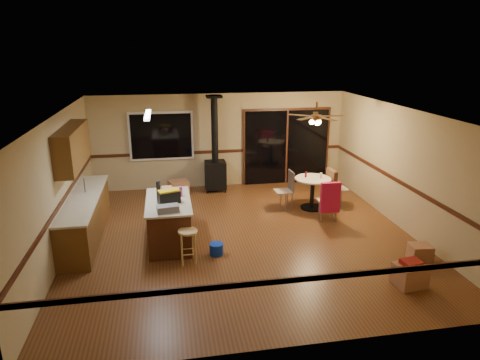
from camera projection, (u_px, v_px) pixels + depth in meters
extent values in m
plane|color=brown|center=(242.00, 236.00, 8.98)|extent=(7.00, 7.00, 0.00)
plane|color=silver|center=(243.00, 113.00, 8.19)|extent=(7.00, 7.00, 0.00)
plane|color=tan|center=(220.00, 141.00, 11.87)|extent=(7.00, 0.00, 7.00)
plane|color=tan|center=(293.00, 259.00, 5.30)|extent=(7.00, 0.00, 7.00)
plane|color=tan|center=(59.00, 187.00, 8.01)|extent=(0.00, 7.00, 7.00)
plane|color=tan|center=(403.00, 169.00, 9.16)|extent=(0.00, 7.00, 7.00)
cube|color=black|center=(161.00, 136.00, 11.50)|extent=(1.72, 0.10, 1.32)
cube|color=black|center=(286.00, 147.00, 12.21)|extent=(2.52, 0.10, 2.10)
cube|color=brown|center=(85.00, 219.00, 8.79)|extent=(0.60, 3.00, 0.86)
cube|color=beige|center=(83.00, 198.00, 8.66)|extent=(0.64, 3.04, 0.04)
cube|color=brown|center=(72.00, 147.00, 8.51)|extent=(0.35, 2.00, 0.80)
cube|color=#452111|center=(169.00, 222.00, 8.60)|extent=(0.80, 1.60, 0.86)
cube|color=beige|center=(168.00, 201.00, 8.47)|extent=(0.88, 1.68, 0.04)
cube|color=black|center=(215.00, 175.00, 11.67)|extent=(0.55, 0.50, 0.75)
cylinder|color=black|center=(215.00, 129.00, 11.29)|extent=(0.18, 0.18, 1.77)
cylinder|color=brown|center=(316.00, 117.00, 9.84)|extent=(0.24, 0.24, 0.10)
cylinder|color=brown|center=(317.00, 105.00, 9.76)|extent=(0.05, 0.05, 0.16)
sphere|color=#FFD88C|center=(316.00, 122.00, 9.88)|extent=(0.16, 0.16, 0.16)
cube|color=white|center=(148.00, 115.00, 8.19)|extent=(0.10, 1.20, 0.04)
cube|color=slate|center=(168.00, 209.00, 7.87)|extent=(0.42, 0.27, 0.12)
cube|color=black|center=(169.00, 197.00, 8.30)|extent=(0.46, 0.33, 0.23)
cube|color=gold|center=(168.00, 191.00, 8.26)|extent=(0.43, 0.31, 0.03)
cube|color=#A06947|center=(167.00, 192.00, 8.65)|extent=(0.23, 0.30, 0.19)
cylinder|color=black|center=(158.00, 188.00, 8.71)|extent=(0.10, 0.10, 0.30)
cylinder|color=#D84C8C|center=(181.00, 192.00, 8.66)|extent=(0.09, 0.09, 0.21)
cylinder|color=white|center=(159.00, 186.00, 9.08)|extent=(0.06, 0.06, 0.17)
cylinder|color=tan|center=(188.00, 247.00, 7.80)|extent=(0.44, 0.44, 0.65)
cylinder|color=#0B2EA5|center=(216.00, 249.00, 8.18)|extent=(0.31, 0.31, 0.22)
cylinder|color=black|center=(311.00, 208.00, 10.52)|extent=(0.54, 0.54, 0.04)
cylinder|color=black|center=(312.00, 193.00, 10.40)|extent=(0.10, 0.10, 0.70)
cylinder|color=beige|center=(313.00, 179.00, 10.29)|extent=(0.87, 0.87, 0.04)
cylinder|color=#590C14|center=(306.00, 174.00, 10.34)|extent=(0.07, 0.07, 0.14)
cylinder|color=beige|center=(321.00, 176.00, 10.25)|extent=(0.07, 0.07, 0.14)
cube|color=tan|center=(283.00, 191.00, 10.37)|extent=(0.42, 0.42, 0.03)
cube|color=slate|center=(291.00, 181.00, 10.33)|extent=(0.05, 0.40, 0.50)
cube|color=tan|center=(327.00, 201.00, 9.75)|extent=(0.41, 0.41, 0.03)
cube|color=slate|center=(330.00, 193.00, 9.49)|extent=(0.40, 0.04, 0.50)
cube|color=#B8153B|center=(330.00, 198.00, 9.50)|extent=(0.44, 0.11, 0.70)
cube|color=tan|center=(339.00, 189.00, 10.55)|extent=(0.43, 0.43, 0.03)
cube|color=slate|center=(332.00, 180.00, 10.43)|extent=(0.06, 0.40, 0.50)
cube|color=#4A301C|center=(331.00, 184.00, 10.46)|extent=(0.13, 0.45, 0.70)
cube|color=#A06947|center=(179.00, 188.00, 11.44)|extent=(0.57, 0.50, 0.39)
cube|color=#A06947|center=(410.00, 275.00, 7.11)|extent=(0.53, 0.46, 0.37)
cube|color=#A06947|center=(420.00, 253.00, 7.93)|extent=(0.42, 0.37, 0.31)
cube|color=maroon|center=(412.00, 263.00, 7.04)|extent=(0.34, 0.29, 0.08)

